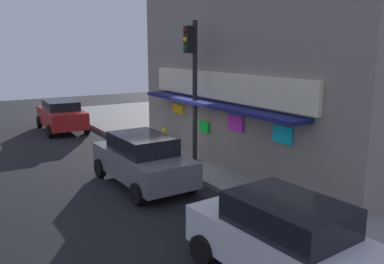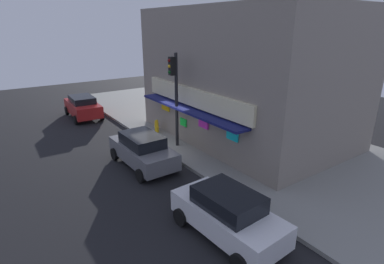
{
  "view_description": "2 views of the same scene",
  "coord_description": "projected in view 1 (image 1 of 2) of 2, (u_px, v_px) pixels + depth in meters",
  "views": [
    {
      "loc": [
        12.65,
        -6.87,
        4.37
      ],
      "look_at": [
        0.06,
        1.03,
        1.25
      ],
      "focal_mm": 37.32,
      "sensor_mm": 36.0,
      "label": 1
    },
    {
      "loc": [
        14.19,
        -7.61,
        6.75
      ],
      "look_at": [
        1.37,
        1.29,
        1.24
      ],
      "focal_mm": 28.62,
      "sensor_mm": 36.0,
      "label": 2
    }
  ],
  "objects": [
    {
      "name": "parked_car_white",
      "position": [
        287.0,
        241.0,
        7.42
      ],
      "size": [
        4.16,
        2.19,
        1.67
      ],
      "color": "silver",
      "rests_on": "ground_plane"
    },
    {
      "name": "corner_building",
      "position": [
        297.0,
        60.0,
        16.17
      ],
      "size": [
        12.01,
        8.47,
        7.5
      ],
      "color": "gray",
      "rests_on": "sidewalk"
    },
    {
      "name": "parked_car_red",
      "position": [
        61.0,
        115.0,
        21.48
      ],
      "size": [
        4.34,
        2.18,
        1.63
      ],
      "color": "#AD1E1E",
      "rests_on": "ground_plane"
    },
    {
      "name": "traffic_light",
      "position": [
        192.0,
        73.0,
        14.52
      ],
      "size": [
        0.32,
        0.58,
        5.19
      ],
      "color": "black",
      "rests_on": "sidewalk"
    },
    {
      "name": "pedestrian",
      "position": [
        197.0,
        125.0,
        16.82
      ],
      "size": [
        0.48,
        0.52,
        1.84
      ],
      "color": "brown",
      "rests_on": "sidewalk"
    },
    {
      "name": "parked_car_grey",
      "position": [
        142.0,
        159.0,
        12.92
      ],
      "size": [
        4.31,
        2.09,
        1.66
      ],
      "color": "slate",
      "rests_on": "ground_plane"
    },
    {
      "name": "fire_hydrant",
      "position": [
        164.0,
        137.0,
        17.45
      ],
      "size": [
        0.5,
        0.26,
        0.83
      ],
      "color": "gold",
      "rests_on": "sidewalk"
    },
    {
      "name": "trash_can",
      "position": [
        216.0,
        143.0,
        16.11
      ],
      "size": [
        0.52,
        0.52,
        0.94
      ],
      "primitive_type": "cylinder",
      "color": "#2D2D2D",
      "rests_on": "sidewalk"
    },
    {
      "name": "ground_plane",
      "position": [
        168.0,
        167.0,
        14.96
      ],
      "size": [
        49.0,
        49.0,
        0.0
      ],
      "primitive_type": "plane",
      "color": "black"
    },
    {
      "name": "sidewalk",
      "position": [
        271.0,
        147.0,
        17.63
      ],
      "size": [
        32.67,
        10.34,
        0.17
      ],
      "primitive_type": "cube",
      "color": "gray",
      "rests_on": "ground_plane"
    }
  ]
}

